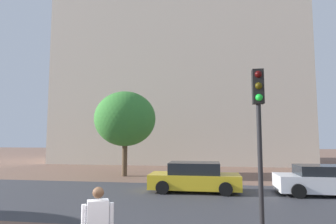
# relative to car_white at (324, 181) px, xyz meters

# --- Properties ---
(ground_plane) EXTENTS (120.00, 120.00, 0.00)m
(ground_plane) POSITION_rel_car_white_xyz_m (-7.41, 0.11, -0.68)
(ground_plane) COLOR brown
(street_asphalt_strip) EXTENTS (120.00, 8.16, 0.00)m
(street_asphalt_strip) POSITION_rel_car_white_xyz_m (-7.41, -1.79, -0.67)
(street_asphalt_strip) COLOR #38383D
(street_asphalt_strip) RESTS_ON ground_plane
(landmark_building) EXTENTS (26.97, 10.30, 33.03)m
(landmark_building) POSITION_rel_car_white_xyz_m (-8.97, 17.60, 10.42)
(landmark_building) COLOR beige
(landmark_building) RESTS_ON ground_plane
(car_white) EXTENTS (4.33, 1.99, 1.39)m
(car_white) POSITION_rel_car_white_xyz_m (0.00, 0.00, 0.00)
(car_white) COLOR silver
(car_white) RESTS_ON ground_plane
(car_yellow) EXTENTS (4.51, 2.00, 1.46)m
(car_yellow) POSITION_rel_car_white_xyz_m (-6.11, 0.00, 0.02)
(car_yellow) COLOR gold
(car_yellow) RESTS_ON ground_plane
(traffic_light_pole) EXTENTS (0.28, 0.34, 4.45)m
(traffic_light_pole) POSITION_rel_car_white_xyz_m (-4.09, -6.93, 2.44)
(traffic_light_pole) COLOR black
(traffic_light_pole) RESTS_ON ground_plane
(tree_curb_far) EXTENTS (4.39, 4.39, 6.06)m
(tree_curb_far) POSITION_rel_car_white_xyz_m (-11.34, 5.03, 3.39)
(tree_curb_far) COLOR brown
(tree_curb_far) RESTS_ON ground_plane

